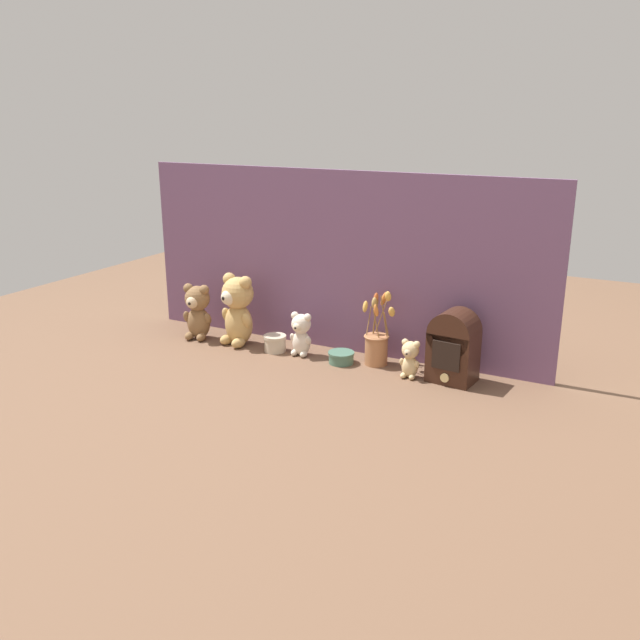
% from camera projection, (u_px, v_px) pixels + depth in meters
% --- Properties ---
extents(ground_plane, '(4.00, 4.00, 0.00)m').
position_uv_depth(ground_plane, '(318.00, 360.00, 2.76)').
color(ground_plane, brown).
extents(backdrop_wall, '(1.81, 0.02, 0.75)m').
position_uv_depth(backdrop_wall, '(337.00, 262.00, 2.79)').
color(backdrop_wall, '#704C70').
rests_on(backdrop_wall, ground).
extents(teddy_bear_large, '(0.17, 0.16, 0.31)m').
position_uv_depth(teddy_bear_large, '(237.00, 308.00, 2.90)').
color(teddy_bear_large, tan).
rests_on(teddy_bear_large, ground).
extents(teddy_bear_medium, '(0.14, 0.13, 0.25)m').
position_uv_depth(teddy_bear_medium, '(197.00, 310.00, 2.98)').
color(teddy_bear_medium, olive).
rests_on(teddy_bear_medium, ground).
extents(teddy_bear_small, '(0.10, 0.09, 0.18)m').
position_uv_depth(teddy_bear_small, '(301.00, 333.00, 2.79)').
color(teddy_bear_small, beige).
rests_on(teddy_bear_small, ground).
extents(teddy_bear_tiny, '(0.08, 0.08, 0.15)m').
position_uv_depth(teddy_bear_tiny, '(410.00, 358.00, 2.56)').
color(teddy_bear_tiny, '#DBBC84').
rests_on(teddy_bear_tiny, ground).
extents(flower_vase, '(0.14, 0.13, 0.32)m').
position_uv_depth(flower_vase, '(377.00, 343.00, 2.69)').
color(flower_vase, '#AD7047').
rests_on(flower_vase, ground).
extents(vintage_radio, '(0.18, 0.15, 0.28)m').
position_uv_depth(vintage_radio, '(454.00, 345.00, 2.51)').
color(vintage_radio, '#381E14').
rests_on(vintage_radio, ground).
extents(decorative_tin_tall, '(0.11, 0.11, 0.05)m').
position_uv_depth(decorative_tin_tall, '(341.00, 357.00, 2.72)').
color(decorative_tin_tall, '#47705B').
rests_on(decorative_tin_tall, ground).
extents(decorative_tin_short, '(0.10, 0.10, 0.07)m').
position_uv_depth(decorative_tin_short, '(275.00, 343.00, 2.85)').
color(decorative_tin_short, beige).
rests_on(decorative_tin_short, ground).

